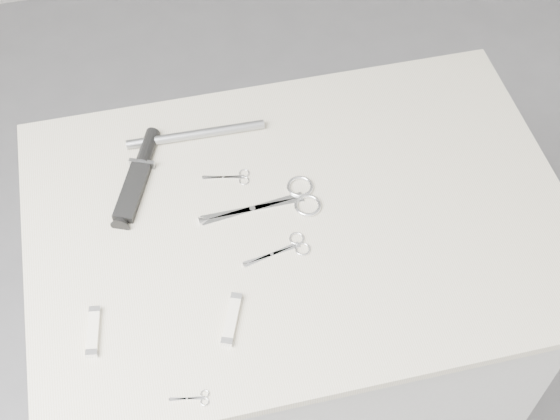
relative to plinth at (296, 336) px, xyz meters
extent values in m
cube|color=gray|center=(0.00, 0.00, -0.46)|extent=(4.00, 4.00, 0.01)
cube|color=beige|center=(0.00, 0.00, 0.00)|extent=(0.90, 0.60, 0.90)
cube|color=beige|center=(0.00, 0.00, 0.46)|extent=(1.00, 0.70, 0.02)
cube|color=silver|center=(-0.08, 0.03, 0.47)|extent=(0.20, 0.04, 0.00)
cylinder|color=silver|center=(-0.08, 0.03, 0.47)|extent=(0.01, 0.01, 0.01)
torus|color=silver|center=(0.02, 0.06, 0.47)|extent=(0.05, 0.05, 0.01)
torus|color=silver|center=(0.02, 0.02, 0.47)|extent=(0.05, 0.05, 0.01)
cube|color=silver|center=(-0.07, -0.07, 0.47)|extent=(0.11, 0.04, 0.00)
cylinder|color=silver|center=(-0.07, -0.07, 0.47)|extent=(0.01, 0.01, 0.00)
torus|color=silver|center=(-0.02, -0.05, 0.47)|extent=(0.03, 0.03, 0.00)
torus|color=silver|center=(-0.01, -0.07, 0.47)|extent=(0.03, 0.03, 0.00)
cube|color=silver|center=(-0.12, 0.12, 0.47)|extent=(0.08, 0.03, 0.00)
cylinder|color=silver|center=(-0.12, 0.12, 0.47)|extent=(0.00, 0.00, 0.00)
torus|color=silver|center=(-0.08, 0.12, 0.47)|extent=(0.02, 0.02, 0.00)
torus|color=silver|center=(-0.08, 0.10, 0.47)|extent=(0.02, 0.02, 0.00)
cube|color=silver|center=(-0.26, -0.31, 0.47)|extent=(0.06, 0.02, 0.00)
cylinder|color=silver|center=(-0.26, -0.31, 0.47)|extent=(0.00, 0.00, 0.00)
torus|color=silver|center=(-0.23, -0.30, 0.47)|extent=(0.01, 0.01, 0.00)
torus|color=silver|center=(-0.23, -0.32, 0.47)|extent=(0.01, 0.01, 0.00)
cube|color=black|center=(-0.29, 0.12, 0.48)|extent=(0.09, 0.14, 0.02)
cube|color=#92959A|center=(-0.27, 0.18, 0.48)|extent=(0.05, 0.03, 0.02)
cylinder|color=black|center=(-0.25, 0.22, 0.48)|extent=(0.06, 0.09, 0.03)
cube|color=white|center=(-0.16, -0.19, 0.48)|extent=(0.05, 0.10, 0.01)
cube|color=silver|center=(-0.15, -0.15, 0.48)|extent=(0.02, 0.02, 0.01)
cube|color=silver|center=(-0.18, -0.23, 0.48)|extent=(0.02, 0.02, 0.01)
cube|color=white|center=(-0.39, -0.16, 0.48)|extent=(0.03, 0.09, 0.01)
cube|color=silver|center=(-0.38, -0.12, 0.48)|extent=(0.02, 0.01, 0.01)
cube|color=silver|center=(-0.40, -0.20, 0.48)|extent=(0.02, 0.01, 0.01)
cylinder|color=#92959A|center=(-0.15, 0.23, 0.48)|extent=(0.27, 0.02, 0.02)
camera|label=1|loc=(-0.23, -0.82, 1.62)|focal=50.00mm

